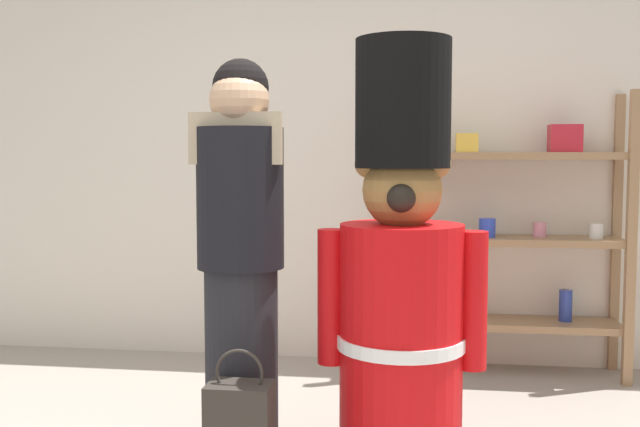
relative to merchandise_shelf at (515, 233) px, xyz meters
name	(u,v)px	position (x,y,z in m)	size (l,w,h in m)	color
back_wall	(350,144)	(-0.95, 0.22, 0.51)	(6.40, 0.12, 2.60)	silver
merchandise_shelf	(515,233)	(0.00, 0.00, 0.00)	(1.22, 0.35, 1.57)	#93704C
teddy_bear_guard	(401,286)	(-0.60, -1.35, -0.07)	(0.65, 0.50, 1.66)	red
person_shopper	(241,252)	(-1.23, -1.36, 0.05)	(0.36, 0.34, 1.60)	black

